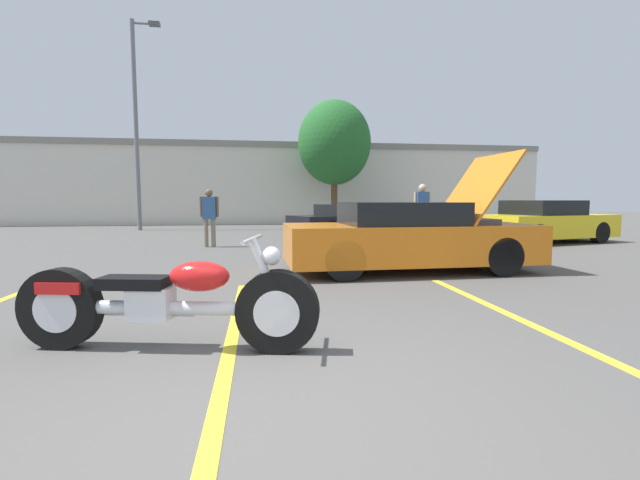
{
  "coord_description": "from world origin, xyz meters",
  "views": [
    {
      "loc": [
        0.08,
        -2.45,
        1.3
      ],
      "look_at": [
        0.82,
        2.86,
        0.8
      ],
      "focal_mm": 24.0,
      "sensor_mm": 36.0,
      "label": 1
    }
  ],
  "objects": [
    {
      "name": "parking_stripe_back",
      "position": [
        2.87,
        1.73,
        0.0
      ],
      "size": [
        0.12,
        4.68,
        0.01
      ],
      "primitive_type": "cube",
      "color": "yellow",
      "rests_on": "ground"
    },
    {
      "name": "parked_car_right_row",
      "position": [
        8.78,
        9.65,
        0.62
      ],
      "size": [
        4.48,
        2.78,
        1.29
      ],
      "rotation": [
        0.0,
        0.0,
        0.24
      ],
      "color": "yellow",
      "rests_on": "ground"
    },
    {
      "name": "ground_plane",
      "position": [
        0.0,
        0.0,
        0.0
      ],
      "size": [
        80.0,
        80.0,
        0.0
      ],
      "primitive_type": "plane",
      "color": "#514F4C"
    },
    {
      "name": "light_pole",
      "position": [
        -5.05,
        16.99,
        4.79
      ],
      "size": [
        1.21,
        0.28,
        8.8
      ],
      "color": "slate",
      "rests_on": "ground"
    },
    {
      "name": "spectator_by_show_car",
      "position": [
        4.93,
        9.96,
        1.07
      ],
      "size": [
        0.52,
        0.23,
        1.79
      ],
      "color": "#38476B",
      "rests_on": "ground"
    },
    {
      "name": "spectator_near_motorcycle",
      "position": [
        5.72,
        8.55,
        1.06
      ],
      "size": [
        0.52,
        0.23,
        1.77
      ],
      "color": "brown",
      "rests_on": "ground"
    },
    {
      "name": "spectator_midground",
      "position": [
        -1.33,
        9.7,
        0.95
      ],
      "size": [
        0.52,
        0.21,
        1.61
      ],
      "color": "gray",
      "rests_on": "ground"
    },
    {
      "name": "motorcycle",
      "position": [
        -0.74,
        1.33,
        0.42
      ],
      "size": [
        2.61,
        0.84,
        0.99
      ],
      "rotation": [
        0.0,
        0.0,
        -0.19
      ],
      "color": "black",
      "rests_on": "ground"
    },
    {
      "name": "parked_car_left_row",
      "position": [
        3.45,
        12.94,
        0.56
      ],
      "size": [
        5.03,
        3.44,
        1.14
      ],
      "rotation": [
        0.0,
        0.0,
        0.38
      ],
      "color": "black",
      "rests_on": "ground"
    },
    {
      "name": "tree_background",
      "position": [
        3.73,
        18.59,
        4.09
      ],
      "size": [
        3.57,
        3.57,
        6.16
      ],
      "color": "brown",
      "rests_on": "ground"
    },
    {
      "name": "show_car_hood_open",
      "position": [
        2.79,
        5.04,
        0.63
      ],
      "size": [
        4.53,
        1.9,
        2.16
      ],
      "rotation": [
        0.0,
        0.0,
        0.03
      ],
      "color": "orange",
      "rests_on": "ground"
    },
    {
      "name": "parking_stripe_middle",
      "position": [
        -0.21,
        1.73,
        0.0
      ],
      "size": [
        0.12,
        4.68,
        0.01
      ],
      "primitive_type": "cube",
      "color": "yellow",
      "rests_on": "ground"
    },
    {
      "name": "far_building",
      "position": [
        0.0,
        22.63,
        2.34
      ],
      "size": [
        32.0,
        4.2,
        4.4
      ],
      "color": "beige",
      "rests_on": "ground"
    }
  ]
}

